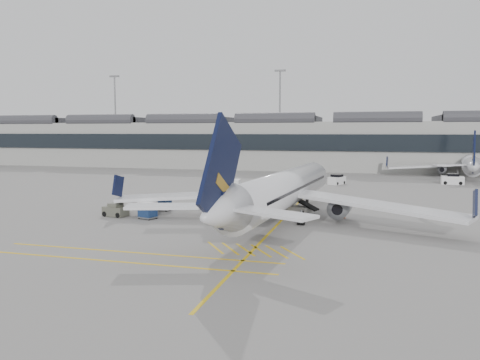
% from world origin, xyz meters
% --- Properties ---
extents(ground, '(220.00, 220.00, 0.00)m').
position_xyz_m(ground, '(0.00, 0.00, 0.00)').
color(ground, gray).
rests_on(ground, ground).
extents(terminal, '(200.00, 20.45, 12.40)m').
position_xyz_m(terminal, '(0.00, 71.93, 6.14)').
color(terminal, '#9E9E99').
rests_on(terminal, ground).
extents(light_masts, '(113.00, 0.60, 25.45)m').
position_xyz_m(light_masts, '(-1.67, 86.00, 14.49)').
color(light_masts, slate).
rests_on(light_masts, ground).
extents(apron_markings, '(0.25, 60.00, 0.01)m').
position_xyz_m(apron_markings, '(10.00, 10.00, 0.01)').
color(apron_markings, gold).
rests_on(apron_markings, ground).
extents(airliner_main, '(35.20, 38.62, 10.27)m').
position_xyz_m(airliner_main, '(9.99, 5.41, 3.02)').
color(airliner_main, silver).
rests_on(airliner_main, ground).
extents(airliner_far, '(31.01, 34.13, 9.12)m').
position_xyz_m(airliner_far, '(37.72, 58.80, 2.68)').
color(airliner_far, silver).
rests_on(airliner_far, ground).
extents(belt_loader, '(5.13, 2.97, 2.03)m').
position_xyz_m(belt_loader, '(10.33, 10.35, 0.59)').
color(belt_loader, '#BBB9B2').
rests_on(belt_loader, ground).
extents(baggage_cart_a, '(2.06, 1.79, 1.94)m').
position_xyz_m(baggage_cart_a, '(2.74, 8.76, 1.04)').
color(baggage_cart_a, gray).
rests_on(baggage_cart_a, ground).
extents(baggage_cart_b, '(1.91, 1.77, 1.61)m').
position_xyz_m(baggage_cart_b, '(5.46, 6.99, 0.86)').
color(baggage_cart_b, gray).
rests_on(baggage_cart_b, ground).
extents(baggage_cart_c, '(2.04, 1.85, 1.78)m').
position_xyz_m(baggage_cart_c, '(-3.44, 2.52, 0.95)').
color(baggage_cart_c, gray).
rests_on(baggage_cart_c, ground).
extents(baggage_cart_d, '(1.74, 1.51, 1.66)m').
position_xyz_m(baggage_cart_d, '(-3.95, 7.55, 0.89)').
color(baggage_cart_d, gray).
rests_on(baggage_cart_d, ground).
extents(ramp_agent_a, '(0.64, 0.72, 1.65)m').
position_xyz_m(ramp_agent_a, '(3.02, 6.77, 0.82)').
color(ramp_agent_a, '#EB5B0C').
rests_on(ramp_agent_a, ground).
extents(ramp_agent_b, '(1.19, 1.14, 1.94)m').
position_xyz_m(ramp_agent_b, '(1.37, 6.79, 0.97)').
color(ramp_agent_b, orange).
rests_on(ramp_agent_b, ground).
extents(pushback_tug, '(2.74, 1.98, 1.40)m').
position_xyz_m(pushback_tug, '(-7.37, 2.96, 0.62)').
color(pushback_tug, '#535447').
rests_on(pushback_tug, ground).
extents(safety_cone_nose, '(0.33, 0.33, 0.46)m').
position_xyz_m(safety_cone_nose, '(13.59, 23.54, 0.23)').
color(safety_cone_nose, '#F24C0A').
rests_on(safety_cone_nose, ground).
extents(safety_cone_engine, '(0.36, 0.36, 0.50)m').
position_xyz_m(safety_cone_engine, '(16.04, 8.24, 0.25)').
color(safety_cone_engine, '#F24C0A').
rests_on(safety_cone_engine, ground).
extents(service_van_left, '(4.31, 2.45, 2.13)m').
position_xyz_m(service_van_left, '(-2.60, 27.74, 0.95)').
color(service_van_left, silver).
rests_on(service_van_left, ground).
extents(service_van_mid, '(2.95, 3.67, 1.69)m').
position_xyz_m(service_van_mid, '(13.39, 39.51, 0.76)').
color(service_van_mid, silver).
rests_on(service_van_mid, ground).
extents(service_van_right, '(3.62, 1.92, 1.82)m').
position_xyz_m(service_van_right, '(32.30, 44.65, 0.82)').
color(service_van_right, silver).
rests_on(service_van_right, ground).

